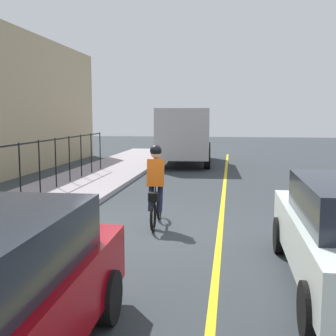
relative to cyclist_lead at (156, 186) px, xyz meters
name	(u,v)px	position (x,y,z in m)	size (l,w,h in m)	color
ground_plane	(147,228)	(-0.17, 0.16, -0.91)	(80.00, 80.00, 0.00)	#32383C
lane_line_centre	(220,230)	(-0.17, -1.44, -0.91)	(36.00, 0.12, 0.01)	yellow
sidewalk	(4,219)	(-0.17, 3.56, -0.84)	(40.00, 3.20, 0.15)	#9D959A
iron_fence	(8,163)	(0.83, 3.96, 0.34)	(15.30, 0.04, 1.60)	black
cyclist_lead	(156,186)	(0.00, 0.00, 0.00)	(1.71, 0.38, 1.83)	black
box_truck_background	(185,134)	(12.24, 0.66, 0.64)	(6.82, 2.80, 2.78)	#B3B2B2
traffic_cone_near	(39,236)	(-2.03, 1.81, -0.64)	(0.36, 0.36, 0.55)	#EA500E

